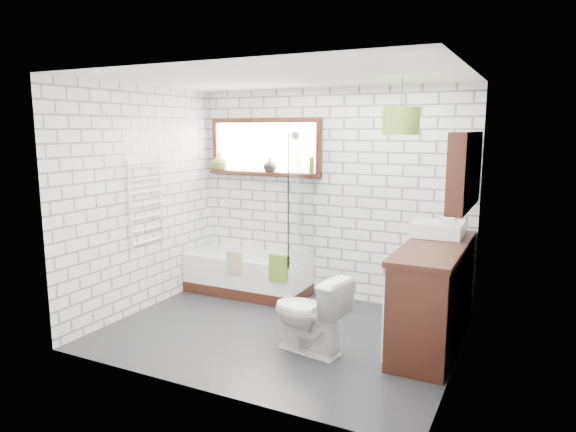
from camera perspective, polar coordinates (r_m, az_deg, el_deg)
The scene contains 22 objects.
floor at distance 5.31m, azimuth -0.99°, elevation -12.85°, with size 3.40×2.60×0.01m, color black.
ceiling at distance 4.93m, azimuth -1.08°, elevation 15.23°, with size 3.40×2.60×0.01m, color white.
wall_back at distance 6.14m, azimuth 4.57°, elevation 2.36°, with size 3.40×0.01×2.50m, color white.
wall_front at distance 3.87m, azimuth -9.94°, elevation -2.07°, with size 3.40×0.01×2.50m, color white.
wall_left at distance 5.94m, azimuth -15.82°, elevation 1.77°, with size 0.01×2.60×2.50m, color white.
wall_right at distance 4.46m, azimuth 18.83°, elevation -0.90°, with size 0.01×2.60×2.50m, color white.
window at distance 6.42m, azimuth -2.63°, elevation 7.63°, with size 1.52×0.16×0.68m, color black.
towel_radiator at distance 5.91m, azimuth -15.47°, elevation 1.27°, with size 0.06×0.52×1.00m, color white.
mirror_cabinet at distance 5.01m, azimuth 19.04°, elevation 4.82°, with size 0.16×1.20×0.70m, color black.
shower_riser at distance 6.25m, azimuth 1.02°, elevation 3.44°, with size 0.02×0.02×1.30m, color silver.
bathtub at distance 6.45m, azimuth -4.45°, elevation -6.40°, with size 1.51×0.67×0.49m, color white.
shower_screen at distance 5.91m, azimuth 1.57°, elevation 2.00°, with size 0.02×0.72×1.50m, color white.
towel_green at distance 5.83m, azimuth -1.02°, elevation -5.84°, with size 0.23×0.06×0.31m, color #546E21.
towel_beige at distance 6.11m, azimuth -5.96°, elevation -5.15°, with size 0.20×0.05×0.27m, color tan.
vanity at distance 5.11m, azimuth 15.92°, elevation -8.30°, with size 0.55×1.69×0.97m, color black.
basin at distance 5.33m, azimuth 16.29°, elevation -1.39°, with size 0.49×0.43×0.14m, color white.
tap at distance 5.30m, azimuth 18.02°, elevation -1.00°, with size 0.03×0.03×0.14m, color silver.
toilet at distance 4.76m, azimuth 2.31°, elevation -10.73°, with size 0.72×0.41×0.74m, color white.
vase_olive at distance 6.74m, azimuth -7.61°, elevation 5.88°, with size 0.22×0.22×0.22m, color #5A7323.
vase_dark at distance 6.36m, azimuth -2.04°, elevation 5.54°, with size 0.17×0.17×0.18m, color black.
bottle at distance 6.12m, azimuth 2.60°, elevation 5.43°, with size 0.06×0.06×0.19m, color #5A7323.
pendant at distance 5.02m, azimuth 12.44°, elevation 10.27°, with size 0.35×0.35×0.26m, color #546E21.
Camera 1 is at (2.25, -4.35, 2.03)m, focal length 32.00 mm.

